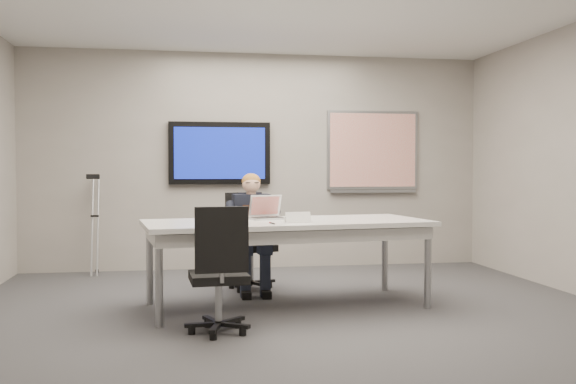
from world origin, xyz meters
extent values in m
cube|color=#363639|center=(0.00, 0.00, 0.00)|extent=(6.00, 6.00, 0.02)
cube|color=gray|center=(0.00, 3.00, 1.40)|extent=(6.00, 0.02, 2.80)
cube|color=gray|center=(0.00, -3.00, 1.40)|extent=(6.00, 0.02, 2.80)
cube|color=silver|center=(-0.02, 0.57, 0.79)|extent=(2.75, 1.42, 0.04)
cube|color=silver|center=(-0.02, 0.57, 0.70)|extent=(2.63, 1.30, 0.11)
cylinder|color=gray|center=(-1.18, -0.04, 0.38)|extent=(0.07, 0.07, 0.77)
cylinder|color=gray|center=(1.26, 0.27, 0.38)|extent=(0.07, 0.07, 0.77)
cylinder|color=gray|center=(-1.29, 0.87, 0.38)|extent=(0.07, 0.07, 0.77)
cylinder|color=gray|center=(1.14, 1.18, 0.38)|extent=(0.07, 0.07, 0.77)
cube|color=black|center=(-0.50, 2.95, 1.50)|extent=(1.30, 0.08, 0.80)
cube|color=navy|center=(-0.50, 2.90, 1.50)|extent=(1.16, 0.01, 0.66)
cube|color=gray|center=(1.55, 2.98, 1.55)|extent=(1.25, 0.04, 1.05)
cube|color=white|center=(1.55, 2.95, 1.55)|extent=(1.18, 0.01, 0.98)
cube|color=gray|center=(1.55, 2.94, 1.00)|extent=(1.18, 0.05, 0.04)
cylinder|color=gray|center=(-0.26, 1.49, 0.28)|extent=(0.06, 0.06, 0.36)
cube|color=black|center=(-0.26, 1.49, 0.45)|extent=(0.56, 0.56, 0.07)
cube|color=black|center=(-0.31, 1.70, 0.78)|extent=(0.41, 0.16, 0.51)
cylinder|color=gray|center=(-0.71, -0.31, 0.27)|extent=(0.06, 0.06, 0.35)
cube|color=black|center=(-0.71, -0.31, 0.44)|extent=(0.47, 0.47, 0.07)
cube|color=black|center=(-0.69, -0.52, 0.76)|extent=(0.41, 0.07, 0.50)
cube|color=black|center=(-0.26, 1.46, 0.76)|extent=(0.40, 0.25, 0.53)
cube|color=#351F16|center=(-0.26, 1.35, 0.79)|extent=(0.20, 0.03, 0.26)
sphere|color=#DEA687|center=(-0.26, 1.44, 1.14)|extent=(0.19, 0.19, 0.19)
ellipsoid|color=brown|center=(-0.26, 1.45, 1.17)|extent=(0.20, 0.20, 0.17)
cube|color=#A9A9AC|center=(-0.18, 0.74, 0.82)|extent=(0.37, 0.30, 0.02)
cube|color=black|center=(-0.18, 0.73, 0.83)|extent=(0.31, 0.22, 0.00)
cube|color=#A9A9AC|center=(-0.18, 0.89, 0.93)|extent=(0.33, 0.16, 0.21)
cube|color=red|center=(-0.18, 0.88, 0.94)|extent=(0.29, 0.13, 0.18)
cylinder|color=black|center=(-0.21, 0.24, 0.82)|extent=(0.03, 0.14, 0.01)
camera|label=1|loc=(-1.00, -5.34, 1.29)|focal=40.00mm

